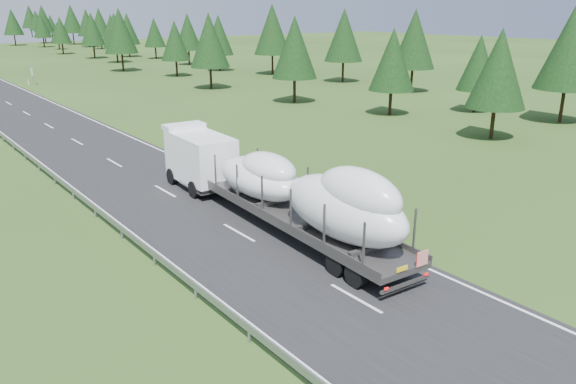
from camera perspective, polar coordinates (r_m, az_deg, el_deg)
ground at (r=23.87m, az=6.90°, el=-10.70°), size 400.00×400.00×0.00m
highway_sign at (r=97.78m, az=-24.59°, el=10.92°), size 0.08×0.90×2.60m
tree_line_right at (r=124.06m, az=-12.03°, el=15.80°), size 28.38×273.41×12.64m
boat_truck at (r=30.39m, az=-1.13°, el=0.83°), size 3.87×21.46×4.77m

